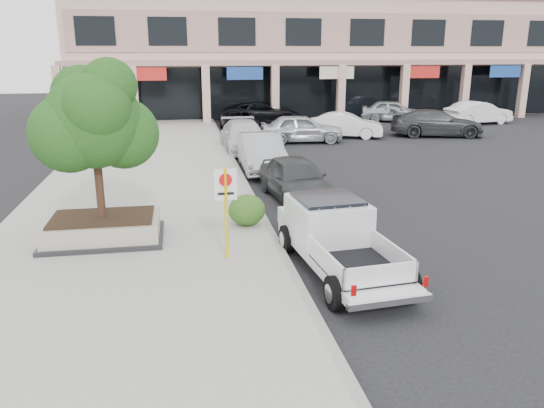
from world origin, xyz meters
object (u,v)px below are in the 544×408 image
(no_parking_sign, at_px, (226,201))
(lot_car_c, at_px, (437,123))
(lot_car_a, at_px, (301,128))
(curb_car_c, at_px, (244,136))
(planter, at_px, (103,228))
(pickup_truck, at_px, (341,240))
(curb_car_b, at_px, (261,153))
(lot_car_e, at_px, (393,111))
(lot_car_f, at_px, (478,113))
(planter_tree, at_px, (100,120))
(curb_car_a, at_px, (296,179))
(lot_car_d, at_px, (262,113))
(lot_car_b, at_px, (345,125))
(curb_car_d, at_px, (239,121))

(no_parking_sign, distance_m, lot_car_c, 23.59)
(lot_car_a, bearing_deg, curb_car_c, 122.26)
(planter, distance_m, pickup_truck, 6.58)
(no_parking_sign, bearing_deg, curb_car_b, 76.52)
(curb_car_b, distance_m, lot_car_a, 7.84)
(lot_car_e, xyz_separation_m, lot_car_f, (5.56, -2.34, 0.01))
(planter_tree, bearing_deg, lot_car_c, 42.23)
(curb_car_a, height_order, lot_car_f, lot_car_f)
(curb_car_b, bearing_deg, planter_tree, -122.85)
(curb_car_c, relative_size, lot_car_c, 0.95)
(pickup_truck, distance_m, lot_car_d, 27.07)
(pickup_truck, height_order, lot_car_f, pickup_truck)
(lot_car_e, bearing_deg, lot_car_a, 152.55)
(lot_car_d, bearing_deg, planter_tree, 166.87)
(planter_tree, bearing_deg, planter, -131.03)
(pickup_truck, bearing_deg, curb_car_b, 85.31)
(lot_car_a, xyz_separation_m, lot_car_c, (8.87, 0.83, -0.00))
(lot_car_c, distance_m, lot_car_f, 7.35)
(curb_car_a, height_order, lot_car_a, lot_car_a)
(lot_car_b, relative_size, lot_car_c, 0.81)
(planter, relative_size, lot_car_a, 0.66)
(pickup_truck, distance_m, curb_car_c, 16.61)
(lot_car_e, bearing_deg, lot_car_b, 159.33)
(planter, relative_size, curb_car_d, 0.66)
(no_parking_sign, xyz_separation_m, lot_car_e, (14.87, 25.43, -0.83))
(planter, height_order, pickup_truck, pickup_truck)
(pickup_truck, relative_size, lot_car_c, 0.93)
(no_parking_sign, relative_size, lot_car_f, 0.47)
(lot_car_b, xyz_separation_m, lot_car_c, (5.78, -0.53, 0.07))
(planter_tree, bearing_deg, lot_car_b, 54.14)
(pickup_truck, height_order, lot_car_a, pickup_truck)
(planter_tree, xyz_separation_m, lot_car_c, (17.92, 16.27, -2.59))
(curb_car_c, xyz_separation_m, lot_car_e, (12.50, 9.87, 0.02))
(curb_car_b, bearing_deg, lot_car_b, 52.93)
(no_parking_sign, relative_size, lot_car_d, 0.40)
(planter, bearing_deg, pickup_truck, -26.75)
(planter, relative_size, lot_car_b, 0.70)
(lot_car_d, bearing_deg, lot_car_f, -94.82)
(lot_car_a, bearing_deg, curb_car_d, 35.99)
(planter_tree, bearing_deg, lot_car_e, 52.45)
(curb_car_a, distance_m, lot_car_d, 20.53)
(pickup_truck, distance_m, curb_car_b, 11.51)
(lot_car_b, height_order, lot_car_d, lot_car_d)
(curb_car_b, bearing_deg, no_parking_sign, -102.63)
(curb_car_b, height_order, curb_car_d, curb_car_b)
(curb_car_d, relative_size, lot_car_f, 0.98)
(curb_car_a, distance_m, curb_car_c, 10.09)
(lot_car_c, bearing_deg, planter, 145.09)
(no_parking_sign, bearing_deg, planter, 149.41)
(curb_car_b, bearing_deg, curb_car_a, -83.53)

